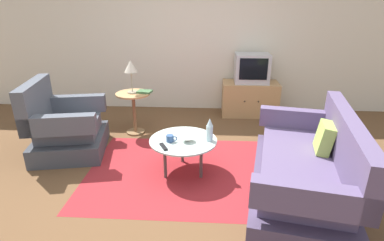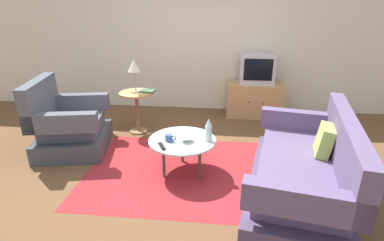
# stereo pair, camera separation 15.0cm
# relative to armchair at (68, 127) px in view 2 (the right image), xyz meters

# --- Properties ---
(ground_plane) EXTENTS (16.00, 16.00, 0.00)m
(ground_plane) POSITION_rel_armchair_xyz_m (1.54, -0.53, -0.32)
(ground_plane) COLOR brown
(back_wall) EXTENTS (9.00, 0.12, 2.70)m
(back_wall) POSITION_rel_armchair_xyz_m (1.54, 1.92, 1.03)
(back_wall) COLOR beige
(back_wall) RESTS_ON ground
(area_rug) EXTENTS (2.24, 1.75, 0.00)m
(area_rug) POSITION_rel_armchair_xyz_m (1.59, -0.42, -0.32)
(area_rug) COLOR maroon
(area_rug) RESTS_ON ground
(armchair) EXTENTS (1.01, 1.07, 0.96)m
(armchair) POSITION_rel_armchair_xyz_m (0.00, 0.00, 0.00)
(armchair) COLOR #3E424B
(armchair) RESTS_ON ground
(couch) EXTENTS (1.21, 1.94, 0.89)m
(couch) POSITION_rel_armchair_xyz_m (2.85, -0.82, -0.03)
(couch) COLOR #4B3E5C
(couch) RESTS_ON ground
(coffee_table) EXTENTS (0.77, 0.77, 0.41)m
(coffee_table) POSITION_rel_armchair_xyz_m (1.59, -0.42, 0.06)
(coffee_table) COLOR #B2C6C1
(coffee_table) RESTS_ON ground
(side_table) EXTENTS (0.50, 0.50, 0.63)m
(side_table) POSITION_rel_armchair_xyz_m (0.76, 0.67, 0.13)
(side_table) COLOR tan
(side_table) RESTS_ON ground
(tv_stand) EXTENTS (0.94, 0.51, 0.58)m
(tv_stand) POSITION_rel_armchair_xyz_m (2.57, 1.58, -0.03)
(tv_stand) COLOR tan
(tv_stand) RESTS_ON ground
(television) EXTENTS (0.56, 0.43, 0.48)m
(television) POSITION_rel_armchair_xyz_m (2.57, 1.58, 0.50)
(television) COLOR #B7B7BC
(television) RESTS_ON tv_stand
(table_lamp) EXTENTS (0.19, 0.19, 0.47)m
(table_lamp) POSITION_rel_armchair_xyz_m (0.75, 0.67, 0.67)
(table_lamp) COLOR #9E937A
(table_lamp) RESTS_ON side_table
(vase) EXTENTS (0.08, 0.08, 0.27)m
(vase) POSITION_rel_armchair_xyz_m (1.88, -0.43, 0.22)
(vase) COLOR silver
(vase) RESTS_ON coffee_table
(mug) EXTENTS (0.12, 0.08, 0.08)m
(mug) POSITION_rel_armchair_xyz_m (1.45, -0.48, 0.13)
(mug) COLOR #335184
(mug) RESTS_ON coffee_table
(bowl) EXTENTS (0.15, 0.15, 0.05)m
(bowl) POSITION_rel_armchair_xyz_m (1.64, -0.46, 0.12)
(bowl) COLOR silver
(bowl) RESTS_ON coffee_table
(tv_remote_dark) EXTENTS (0.11, 0.17, 0.02)m
(tv_remote_dark) POSITION_rel_armchair_xyz_m (1.40, -0.63, 0.10)
(tv_remote_dark) COLOR black
(tv_remote_dark) RESTS_ON coffee_table
(book) EXTENTS (0.23, 0.19, 0.03)m
(book) POSITION_rel_armchair_xyz_m (0.93, 0.70, 0.32)
(book) COLOR #3D663D
(book) RESTS_ON side_table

